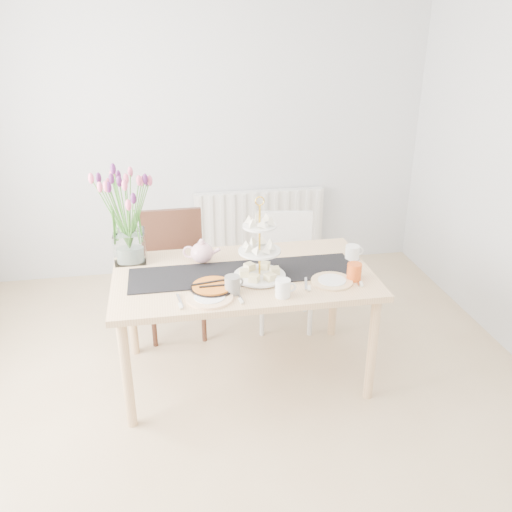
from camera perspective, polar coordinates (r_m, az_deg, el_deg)
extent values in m
plane|color=tan|center=(3.34, -1.38, -17.43)|extent=(4.50, 4.50, 0.00)
plane|color=silver|center=(4.83, -5.76, 12.99)|extent=(4.00, 0.00, 4.00)
cube|color=white|center=(5.07, 0.34, 3.64)|extent=(1.20, 0.08, 0.60)
cube|color=tan|center=(3.37, -1.34, -2.13)|extent=(1.60, 0.90, 0.04)
cylinder|color=tan|center=(3.21, -13.44, -12.07)|extent=(0.06, 0.06, 0.71)
cylinder|color=tan|center=(3.41, 12.12, -9.57)|extent=(0.06, 0.06, 0.71)
cylinder|color=tan|center=(3.86, -13.01, -5.48)|extent=(0.06, 0.06, 0.71)
cylinder|color=tan|center=(4.02, 8.21, -3.76)|extent=(0.06, 0.06, 0.71)
cube|color=#391D15|center=(4.02, -8.48, -2.13)|extent=(0.45, 0.45, 0.04)
cube|color=#391D15|center=(4.11, -8.83, 2.04)|extent=(0.45, 0.05, 0.43)
cylinder|color=#391D15|center=(3.97, -10.74, -6.57)|extent=(0.04, 0.04, 0.44)
cylinder|color=#391D15|center=(3.98, -5.54, -6.16)|extent=(0.04, 0.04, 0.44)
cylinder|color=#391D15|center=(4.29, -10.82, -4.16)|extent=(0.04, 0.04, 0.44)
cylinder|color=#391D15|center=(4.29, -6.02, -3.79)|extent=(0.04, 0.04, 0.44)
cube|color=silver|center=(4.10, 3.10, -1.78)|extent=(0.48, 0.48, 0.04)
cube|color=silver|center=(4.18, 3.00, 2.09)|extent=(0.42, 0.11, 0.40)
cylinder|color=silver|center=(4.04, 0.64, -5.81)|extent=(0.04, 0.04, 0.41)
cylinder|color=silver|center=(4.06, 5.75, -5.74)|extent=(0.04, 0.04, 0.41)
cylinder|color=silver|center=(4.35, 0.51, -3.46)|extent=(0.04, 0.04, 0.41)
cylinder|color=silver|center=(4.37, 5.24, -3.41)|extent=(0.04, 0.04, 0.41)
cube|color=black|center=(3.36, -1.34, -1.76)|extent=(1.40, 0.35, 0.01)
cube|color=silver|center=(3.59, -13.12, 0.99)|extent=(0.20, 0.20, 0.20)
cylinder|color=gold|center=(3.20, 0.38, 1.42)|extent=(0.01, 0.01, 0.47)
cylinder|color=white|center=(3.29, 0.37, -2.07)|extent=(0.32, 0.32, 0.01)
cylinder|color=white|center=(3.22, 0.38, 0.55)|extent=(0.25, 0.25, 0.01)
cylinder|color=white|center=(3.16, 0.39, 3.19)|extent=(0.20, 0.20, 0.01)
cylinder|color=white|center=(3.59, 10.10, 0.37)|extent=(0.10, 0.10, 0.09)
cylinder|color=black|center=(3.16, -4.56, -3.38)|extent=(0.27, 0.27, 0.02)
cylinder|color=orange|center=(3.16, -4.57, -3.12)|extent=(0.24, 0.24, 0.01)
cylinder|color=gray|center=(3.10, -2.50, -3.05)|extent=(0.12, 0.12, 0.11)
cylinder|color=white|center=(3.07, 2.84, -3.40)|extent=(0.09, 0.09, 0.10)
cylinder|color=#E15319|center=(3.31, 10.30, -1.64)|extent=(0.12, 0.12, 0.10)
cylinder|color=white|center=(3.07, -4.90, -4.41)|extent=(0.30, 0.30, 0.01)
cylinder|color=silver|center=(3.27, 7.99, -2.65)|extent=(0.30, 0.30, 0.01)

